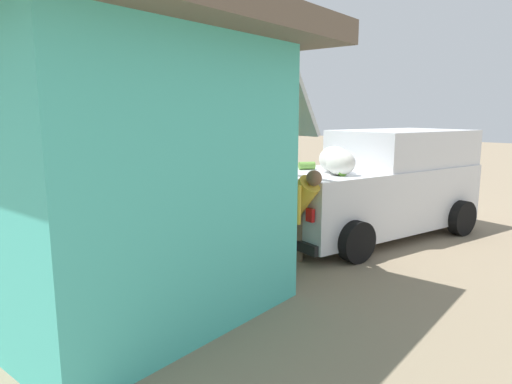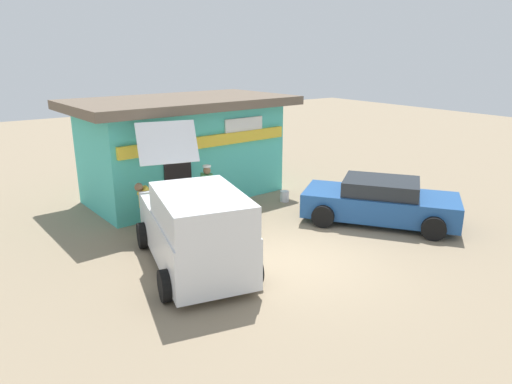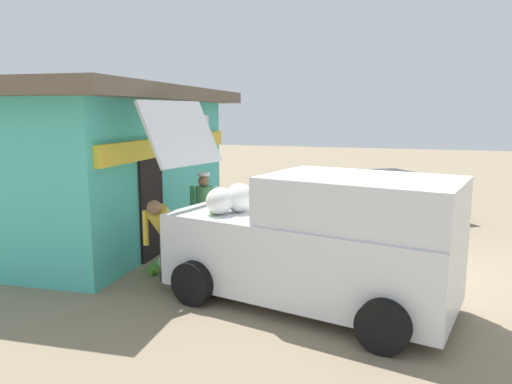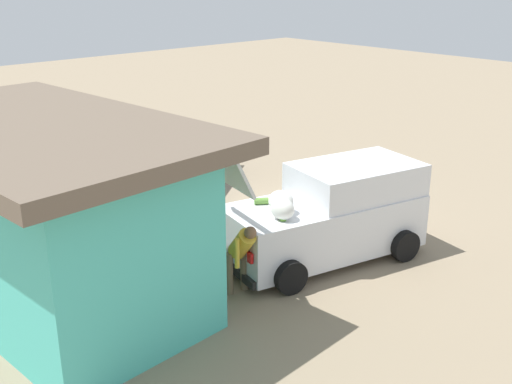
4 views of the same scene
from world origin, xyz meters
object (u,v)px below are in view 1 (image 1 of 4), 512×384
Objects in this scene: parked_sedan at (199,173)px; paint_bucket at (121,210)px; customer_bending at (299,208)px; vendor_standing at (211,191)px; delivery_van at (379,184)px; storefront_bar at (48,153)px; unloaded_banana_pile at (253,251)px.

paint_bucket is at bearing 108.82° from parked_sedan.
vendor_standing is at bearing 4.42° from customer_bending.
delivery_van is 5.51m from paint_bucket.
storefront_bar is 4.53× the size of vendor_standing.
vendor_standing is at bearing 55.31° from delivery_van.
unloaded_banana_pile reaches higher than paint_bucket.
delivery_van is 13.83× the size of paint_bucket.
delivery_van reaches higher than customer_bending.
unloaded_banana_pile is 4.13m from paint_bucket.
delivery_van is at bearing 175.58° from parked_sedan.
paint_bucket is (2.94, 0.04, -0.77)m from vendor_standing.
unloaded_banana_pile is at bearing 178.09° from paint_bucket.
customer_bending is at bearing -131.40° from storefront_bar.
vendor_standing reaches higher than parked_sedan.
vendor_standing is 4.61× the size of paint_bucket.
delivery_van is 5.85m from parked_sedan.
parked_sedan reaches higher than unloaded_banana_pile.
delivery_van is at bearing -114.35° from storefront_bar.
paint_bucket is (4.78, 0.19, -0.72)m from customer_bending.
storefront_bar is at bearing 65.65° from delivery_van.
storefront_bar is 3.81m from paint_bucket.
paint_bucket is at bearing -1.91° from unloaded_banana_pile.
vendor_standing is at bearing -179.12° from paint_bucket.
customer_bending reaches higher than paint_bucket.
delivery_van is (-2.33, -5.14, -0.77)m from storefront_bar.
customer_bending is at bearing 90.43° from delivery_van.
customer_bending is 1.04m from unloaded_banana_pile.
customer_bending is (-2.35, -2.66, -0.85)m from storefront_bar.
delivery_van reaches higher than vendor_standing.
unloaded_banana_pile is (0.65, 0.32, -0.74)m from customer_bending.
vendor_standing is 2.06× the size of unloaded_banana_pile.
vendor_standing reaches higher than paint_bucket.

